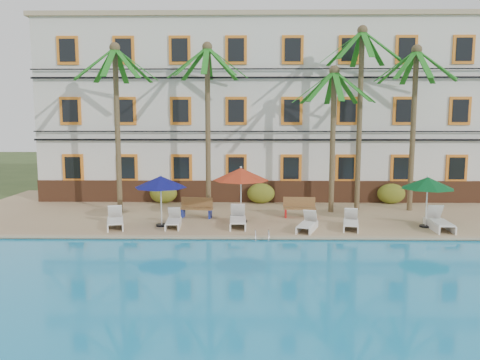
{
  "coord_description": "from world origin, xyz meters",
  "views": [
    {
      "loc": [
        -0.88,
        -18.52,
        4.81
      ],
      "look_at": [
        -1.23,
        3.0,
        2.0
      ],
      "focal_mm": 35.0,
      "sensor_mm": 36.0,
      "label": 1
    }
  ],
  "objects_px": {
    "umbrella_red": "(241,175)",
    "lounger_a": "(115,221)",
    "palm_c": "(333,118)",
    "lounger_c": "(238,219)",
    "palm_a": "(117,106)",
    "bench_left": "(197,207)",
    "umbrella_green": "(428,183)",
    "bench_right": "(300,207)",
    "lounger_d": "(307,224)",
    "umbrella_blue": "(161,182)",
    "lounger_e": "(351,222)",
    "lounger_f": "(439,222)",
    "palm_b": "(208,104)",
    "pool_ladder": "(262,239)",
    "palm_e": "(414,106)",
    "palm_d": "(360,95)",
    "lounger_b": "(173,221)"
  },
  "relations": [
    {
      "from": "lounger_d",
      "to": "palm_a",
      "type": "bearing_deg",
      "value": 157.33
    },
    {
      "from": "lounger_e",
      "to": "bench_left",
      "type": "distance_m",
      "value": 7.03
    },
    {
      "from": "lounger_d",
      "to": "pool_ladder",
      "type": "relative_size",
      "value": 2.38
    },
    {
      "from": "lounger_b",
      "to": "lounger_e",
      "type": "height_order",
      "value": "lounger_e"
    },
    {
      "from": "palm_b",
      "to": "lounger_a",
      "type": "height_order",
      "value": "palm_b"
    },
    {
      "from": "bench_right",
      "to": "pool_ladder",
      "type": "distance_m",
      "value": 4.47
    },
    {
      "from": "lounger_d",
      "to": "umbrella_blue",
      "type": "bearing_deg",
      "value": 173.49
    },
    {
      "from": "lounger_e",
      "to": "lounger_f",
      "type": "relative_size",
      "value": 0.89
    },
    {
      "from": "palm_d",
      "to": "lounger_f",
      "type": "xyz_separation_m",
      "value": [
        2.46,
        -4.13,
        -5.41
      ]
    },
    {
      "from": "umbrella_green",
      "to": "lounger_e",
      "type": "distance_m",
      "value": 3.64
    },
    {
      "from": "umbrella_red",
      "to": "palm_c",
      "type": "bearing_deg",
      "value": 28.27
    },
    {
      "from": "palm_b",
      "to": "pool_ladder",
      "type": "height_order",
      "value": "palm_b"
    },
    {
      "from": "umbrella_green",
      "to": "lounger_a",
      "type": "bearing_deg",
      "value": -179.05
    },
    {
      "from": "palm_c",
      "to": "palm_b",
      "type": "bearing_deg",
      "value": 172.15
    },
    {
      "from": "umbrella_red",
      "to": "lounger_a",
      "type": "relative_size",
      "value": 1.29
    },
    {
      "from": "palm_c",
      "to": "umbrella_blue",
      "type": "relative_size",
      "value": 3.17
    },
    {
      "from": "lounger_a",
      "to": "bench_right",
      "type": "relative_size",
      "value": 1.27
    },
    {
      "from": "palm_a",
      "to": "bench_right",
      "type": "distance_m",
      "value": 9.97
    },
    {
      "from": "lounger_d",
      "to": "pool_ladder",
      "type": "height_order",
      "value": "lounger_d"
    },
    {
      "from": "palm_e",
      "to": "lounger_d",
      "type": "bearing_deg",
      "value": -142.22
    },
    {
      "from": "palm_a",
      "to": "umbrella_red",
      "type": "distance_m",
      "value": 7.05
    },
    {
      "from": "lounger_e",
      "to": "lounger_f",
      "type": "distance_m",
      "value": 3.65
    },
    {
      "from": "palm_c",
      "to": "lounger_c",
      "type": "height_order",
      "value": "palm_c"
    },
    {
      "from": "umbrella_green",
      "to": "pool_ladder",
      "type": "bearing_deg",
      "value": -163.55
    },
    {
      "from": "palm_c",
      "to": "pool_ladder",
      "type": "relative_size",
      "value": 9.55
    },
    {
      "from": "palm_a",
      "to": "umbrella_green",
      "type": "bearing_deg",
      "value": -12.06
    },
    {
      "from": "palm_b",
      "to": "lounger_e",
      "type": "relative_size",
      "value": 4.67
    },
    {
      "from": "palm_b",
      "to": "lounger_f",
      "type": "relative_size",
      "value": 4.15
    },
    {
      "from": "palm_a",
      "to": "bench_left",
      "type": "bearing_deg",
      "value": -16.46
    },
    {
      "from": "lounger_b",
      "to": "palm_b",
      "type": "bearing_deg",
      "value": 74.65
    },
    {
      "from": "palm_b",
      "to": "palm_e",
      "type": "xyz_separation_m",
      "value": [
        10.17,
        -0.34,
        -0.12
      ]
    },
    {
      "from": "lounger_c",
      "to": "lounger_b",
      "type": "bearing_deg",
      "value": -176.75
    },
    {
      "from": "palm_c",
      "to": "pool_ladder",
      "type": "distance_m",
      "value": 7.86
    },
    {
      "from": "palm_c",
      "to": "lounger_c",
      "type": "xyz_separation_m",
      "value": [
        -4.54,
        -3.19,
        -4.3
      ]
    },
    {
      "from": "lounger_d",
      "to": "lounger_f",
      "type": "relative_size",
      "value": 0.88
    },
    {
      "from": "palm_c",
      "to": "lounger_e",
      "type": "bearing_deg",
      "value": -86.7
    },
    {
      "from": "palm_d",
      "to": "pool_ladder",
      "type": "relative_size",
      "value": 12.17
    },
    {
      "from": "umbrella_green",
      "to": "bench_right",
      "type": "xyz_separation_m",
      "value": [
        -5.14,
        1.95,
        -1.41
      ]
    },
    {
      "from": "bench_right",
      "to": "pool_ladder",
      "type": "xyz_separation_m",
      "value": [
        -1.88,
        -4.03,
        -0.47
      ]
    },
    {
      "from": "palm_a",
      "to": "pool_ladder",
      "type": "height_order",
      "value": "palm_a"
    },
    {
      "from": "lounger_b",
      "to": "pool_ladder",
      "type": "relative_size",
      "value": 2.25
    },
    {
      "from": "umbrella_red",
      "to": "bench_right",
      "type": "xyz_separation_m",
      "value": [
        2.73,
        1.12,
        -1.67
      ]
    },
    {
      "from": "lounger_f",
      "to": "bench_right",
      "type": "xyz_separation_m",
      "value": [
        -5.55,
        2.33,
        0.17
      ]
    },
    {
      "from": "umbrella_red",
      "to": "lounger_b",
      "type": "bearing_deg",
      "value": -161.35
    },
    {
      "from": "palm_e",
      "to": "lounger_f",
      "type": "bearing_deg",
      "value": -92.51
    },
    {
      "from": "umbrella_green",
      "to": "lounger_d",
      "type": "relative_size",
      "value": 1.25
    },
    {
      "from": "palm_d",
      "to": "lounger_b",
      "type": "bearing_deg",
      "value": -155.89
    },
    {
      "from": "palm_a",
      "to": "bench_left",
      "type": "distance_m",
      "value": 6.25
    },
    {
      "from": "lounger_b",
      "to": "lounger_d",
      "type": "distance_m",
      "value": 5.65
    },
    {
      "from": "palm_c",
      "to": "pool_ladder",
      "type": "xyz_separation_m",
      "value": [
        -3.57,
        -5.28,
        -4.59
      ]
    }
  ]
}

